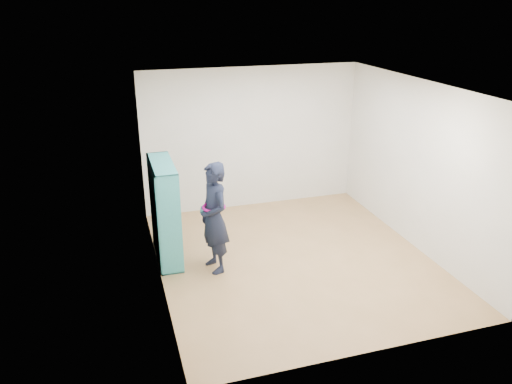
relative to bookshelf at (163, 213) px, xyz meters
name	(u,v)px	position (x,y,z in m)	size (l,w,h in m)	color
floor	(294,259)	(1.85, -0.64, -0.73)	(4.50, 4.50, 0.00)	#9A7546
ceiling	(299,87)	(1.85, -0.64, 1.87)	(4.50, 4.50, 0.00)	white
wall_left	(155,194)	(-0.15, -0.64, 0.57)	(0.02, 4.50, 2.60)	beige
wall_right	(418,166)	(3.85, -0.64, 0.57)	(0.02, 4.50, 2.60)	beige
wall_back	(252,139)	(1.85, 1.61, 0.57)	(4.00, 0.02, 2.60)	beige
wall_front	(376,250)	(1.85, -2.89, 0.57)	(4.00, 0.02, 2.60)	beige
bookshelf	(163,213)	(0.00, 0.00, 0.00)	(0.33, 1.13, 1.51)	teal
person	(214,218)	(0.65, -0.57, 0.08)	(0.51, 0.66, 1.63)	black
smartphone	(202,210)	(0.49, -0.50, 0.19)	(0.05, 0.09, 0.14)	silver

